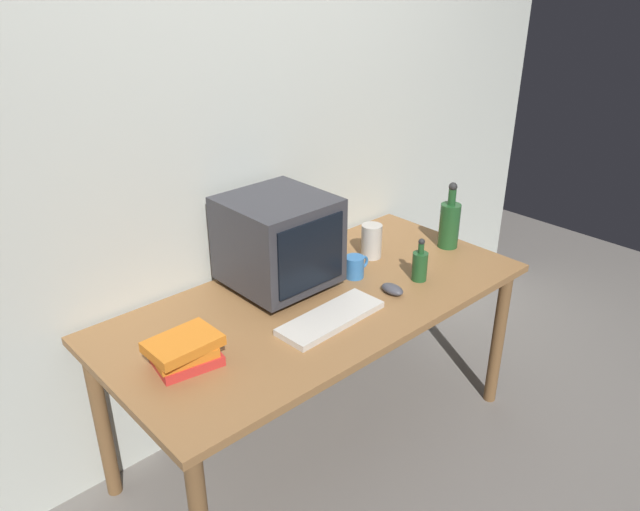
% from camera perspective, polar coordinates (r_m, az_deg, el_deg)
% --- Properties ---
extents(ground_plane, '(6.00, 6.00, 0.00)m').
position_cam_1_polar(ground_plane, '(2.80, 0.00, -16.81)').
color(ground_plane, slate).
extents(back_wall, '(4.00, 0.08, 2.50)m').
position_cam_1_polar(back_wall, '(2.50, -7.24, 10.69)').
color(back_wall, beige).
rests_on(back_wall, ground).
extents(desk, '(1.70, 0.80, 0.72)m').
position_cam_1_polar(desk, '(2.41, 0.00, -5.53)').
color(desk, olive).
rests_on(desk, ground).
extents(crt_monitor, '(0.38, 0.39, 0.37)m').
position_cam_1_polar(crt_monitor, '(2.38, -3.91, 1.32)').
color(crt_monitor, '#333338').
rests_on(crt_monitor, desk).
extents(keyboard, '(0.43, 0.17, 0.02)m').
position_cam_1_polar(keyboard, '(2.22, 1.02, -5.83)').
color(keyboard, beige).
rests_on(keyboard, desk).
extents(computer_mouse, '(0.06, 0.10, 0.04)m').
position_cam_1_polar(computer_mouse, '(2.41, 6.76, -3.14)').
color(computer_mouse, '#3F3F47').
rests_on(computer_mouse, desk).
extents(bottle_tall, '(0.09, 0.09, 0.30)m').
position_cam_1_polar(bottle_tall, '(2.80, 11.96, 2.96)').
color(bottle_tall, '#1E4C23').
rests_on(bottle_tall, desk).
extents(bottle_short, '(0.06, 0.06, 0.18)m').
position_cam_1_polar(bottle_short, '(2.50, 9.27, -0.85)').
color(bottle_short, '#1E4C23').
rests_on(bottle_short, desk).
extents(book_stack, '(0.23, 0.19, 0.10)m').
position_cam_1_polar(book_stack, '(2.02, -12.52, -8.68)').
color(book_stack, red).
rests_on(book_stack, desk).
extents(mug, '(0.12, 0.08, 0.09)m').
position_cam_1_polar(mug, '(2.51, 3.27, -1.04)').
color(mug, '#3370B2').
rests_on(mug, desk).
extents(metal_canister, '(0.09, 0.09, 0.15)m').
position_cam_1_polar(metal_canister, '(2.67, 4.81, 1.35)').
color(metal_canister, '#B7B2A8').
rests_on(metal_canister, desk).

